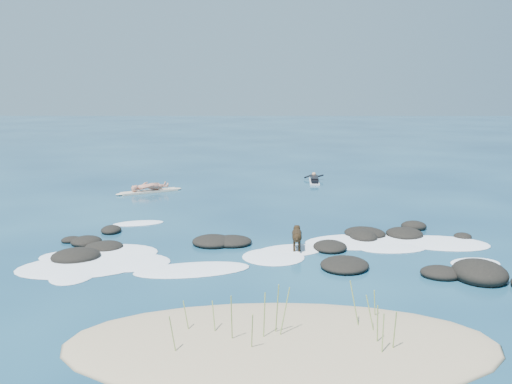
{
  "coord_description": "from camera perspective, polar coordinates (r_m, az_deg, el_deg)",
  "views": [
    {
      "loc": [
        -0.47,
        -19.07,
        5.24
      ],
      "look_at": [
        -0.57,
        4.0,
        0.9
      ],
      "focal_mm": 40.0,
      "sensor_mm": 36.0,
      "label": 1
    }
  ],
  "objects": [
    {
      "name": "dune_grass",
      "position": [
        11.69,
        4.0,
        -12.7
      ],
      "size": [
        4.32,
        1.91,
        1.24
      ],
      "color": "#849F4D",
      "rests_on": "ground"
    },
    {
      "name": "breaking_foam",
      "position": [
        17.98,
        -3.31,
        -6.27
      ],
      "size": [
        15.18,
        7.64,
        0.12
      ],
      "color": "white",
      "rests_on": "ground"
    },
    {
      "name": "paddling_surfer_rig",
      "position": [
        31.34,
        5.85,
        1.25
      ],
      "size": [
        1.11,
        2.48,
        0.43
      ],
      "rotation": [
        0.0,
        0.0,
        1.51
      ],
      "color": "white",
      "rests_on": "ground"
    },
    {
      "name": "standing_surfer_rig",
      "position": [
        28.59,
        -10.66,
        1.47
      ],
      "size": [
        3.09,
        2.02,
        1.94
      ],
      "rotation": [
        0.0,
        0.0,
        0.54
      ],
      "color": "beige",
      "rests_on": "ground"
    },
    {
      "name": "sand_dune",
      "position": [
        12.07,
        2.54,
        -15.07
      ],
      "size": [
        9.0,
        4.4,
        0.6
      ],
      "primitive_type": "ellipsoid",
      "color": "#9E8966",
      "rests_on": "ground"
    },
    {
      "name": "dog",
      "position": [
        18.29,
        4.11,
        -4.32
      ],
      "size": [
        0.35,
        1.24,
        0.78
      ],
      "rotation": [
        0.0,
        0.0,
        1.52
      ],
      "color": "black",
      "rests_on": "ground"
    },
    {
      "name": "reef_rocks",
      "position": [
        18.14,
        5.69,
        -5.84
      ],
      "size": [
        14.74,
        7.29,
        0.66
      ],
      "color": "black",
      "rests_on": "ground"
    },
    {
      "name": "ground",
      "position": [
        19.78,
        1.61,
        -4.71
      ],
      "size": [
        160.0,
        160.0,
        0.0
      ],
      "primitive_type": "plane",
      "color": "#0A2642",
      "rests_on": "ground"
    }
  ]
}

